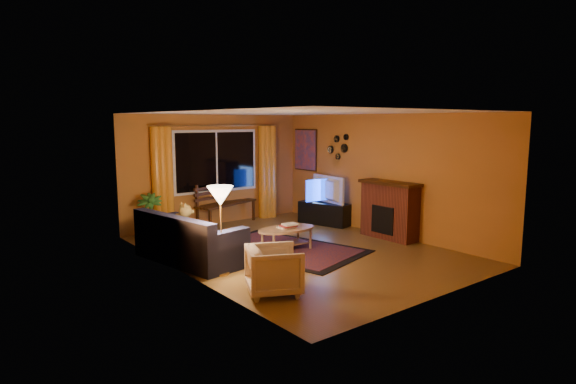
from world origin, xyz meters
TOP-DOWN VIEW (x-y plane):
  - floor at (0.00, 0.00)m, footprint 4.50×6.00m
  - ceiling at (0.00, 0.00)m, footprint 4.50×6.00m
  - wall_back at (0.00, 3.01)m, footprint 4.50×0.02m
  - wall_left at (-2.26, 0.00)m, footprint 0.02×6.00m
  - wall_right at (2.26, 0.00)m, footprint 0.02×6.00m
  - window at (0.00, 2.94)m, footprint 2.00×0.02m
  - curtain_rod at (0.00, 2.90)m, footprint 3.20×0.03m
  - curtain_left at (-1.35, 2.88)m, footprint 0.36×0.36m
  - curtain_right at (1.35, 2.88)m, footprint 0.36×0.36m
  - bench at (0.12, 2.75)m, footprint 1.70×0.94m
  - potted_plant at (-1.79, 2.52)m, footprint 0.67×0.67m
  - sofa at (-1.86, 0.60)m, footprint 1.22×2.17m
  - dog at (-1.81, 1.06)m, footprint 0.48×0.55m
  - armchair at (-1.66, -1.52)m, footprint 0.90×0.92m
  - floor_lamp at (-1.82, -0.37)m, footprint 0.29×0.29m
  - rug at (-0.15, 0.22)m, footprint 2.48×3.20m
  - coffee_table at (-0.15, 0.15)m, footprint 1.24×1.24m
  - tv_console at (1.91, 1.39)m, footprint 0.71×1.27m
  - television at (1.91, 1.39)m, footprint 0.21×1.08m
  - fireplace at (2.05, -0.40)m, footprint 0.40×1.20m
  - mirror_cluster at (2.21, 1.30)m, footprint 0.06×0.60m
  - painting at (2.22, 2.45)m, footprint 0.04×0.76m

SIDE VIEW (x-z plane):
  - floor at x=0.00m, z-range -0.02..0.00m
  - rug at x=-0.15m, z-range 0.00..0.02m
  - coffee_table at x=-0.15m, z-range 0.00..0.41m
  - bench at x=0.12m, z-range 0.00..0.49m
  - tv_console at x=1.91m, z-range 0.00..0.50m
  - armchair at x=-1.66m, z-range 0.00..0.73m
  - sofa at x=-1.86m, z-range 0.00..0.83m
  - potted_plant at x=-1.79m, z-range 0.00..0.91m
  - fireplace at x=2.05m, z-range 0.00..1.10m
  - dog at x=-1.81m, z-range 0.41..0.90m
  - floor_lamp at x=-1.82m, z-range 0.00..1.37m
  - television at x=1.91m, z-range 0.50..1.12m
  - curtain_left at x=-1.35m, z-range 0.00..2.24m
  - curtain_right at x=1.35m, z-range 0.00..2.24m
  - wall_back at x=0.00m, z-range 0.00..2.50m
  - wall_left at x=-2.26m, z-range 0.00..2.50m
  - wall_right at x=2.26m, z-range 0.00..2.50m
  - window at x=0.00m, z-range 0.80..2.10m
  - painting at x=2.22m, z-range 1.17..2.13m
  - mirror_cluster at x=2.21m, z-range 1.52..2.08m
  - curtain_rod at x=0.00m, z-range 2.23..2.27m
  - ceiling at x=0.00m, z-range 2.50..2.52m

